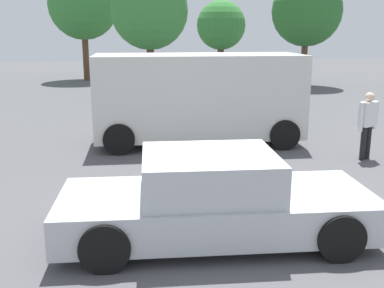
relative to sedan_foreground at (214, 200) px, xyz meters
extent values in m
plane|color=#515154|center=(0.17, 0.28, -0.57)|extent=(80.00, 80.00, 0.00)
cube|color=#B7BABF|center=(0.03, 0.00, -0.15)|extent=(4.50, 2.05, 0.53)
cube|color=#B7BABF|center=(-0.07, 0.01, 0.40)|extent=(1.96, 1.71, 0.56)
cube|color=slate|center=(0.80, -0.06, 0.40)|extent=(0.17, 1.46, 0.47)
cube|color=slate|center=(-0.94, 0.07, 0.40)|extent=(0.17, 1.46, 0.47)
cylinder|color=black|center=(1.58, 0.69, -0.25)|extent=(0.66, 0.27, 0.64)
cylinder|color=black|center=(1.45, -0.92, -0.25)|extent=(0.66, 0.27, 0.64)
cylinder|color=black|center=(-1.40, 0.92, -0.25)|extent=(0.66, 0.27, 0.64)
cylinder|color=black|center=(-1.52, -0.69, -0.25)|extent=(0.66, 0.27, 0.64)
cube|color=silver|center=(0.83, 5.70, 0.69)|extent=(5.36, 2.28, 2.09)
cube|color=slate|center=(-1.75, 5.84, 1.15)|extent=(0.14, 1.70, 0.84)
cylinder|color=black|center=(-1.25, 4.86, -0.19)|extent=(0.77, 0.29, 0.76)
cylinder|color=black|center=(-1.14, 6.76, -0.19)|extent=(0.77, 0.29, 0.76)
cylinder|color=black|center=(2.81, 4.64, -0.19)|extent=(0.77, 0.29, 0.76)
cylinder|color=black|center=(2.91, 6.54, -0.19)|extent=(0.77, 0.29, 0.76)
cylinder|color=black|center=(4.25, 3.42, -0.18)|extent=(0.13, 0.13, 0.78)
cylinder|color=black|center=(4.41, 3.49, -0.18)|extent=(0.13, 0.13, 0.78)
cube|color=white|center=(4.33, 3.46, 0.49)|extent=(0.46, 0.38, 0.56)
cylinder|color=white|center=(4.11, 3.36, 0.44)|extent=(0.09, 0.09, 0.65)
cylinder|color=white|center=(4.55, 3.56, 0.44)|extent=(0.09, 0.09, 0.65)
sphere|color=beige|center=(4.33, 3.46, 0.87)|extent=(0.21, 0.21, 0.21)
cylinder|color=brown|center=(-2.83, 22.32, 0.85)|extent=(0.36, 0.36, 2.84)
sphere|color=#387F38|center=(-2.83, 22.32, 3.77)|extent=(4.01, 4.01, 4.01)
cylinder|color=brown|center=(5.70, 23.81, 0.45)|extent=(0.42, 0.42, 2.04)
sphere|color=#387F38|center=(5.70, 23.81, 2.65)|extent=(3.14, 3.14, 3.14)
cylinder|color=brown|center=(0.41, 15.30, 0.66)|extent=(0.34, 0.34, 2.46)
sphere|color=#387F38|center=(0.41, 15.30, 3.18)|extent=(3.46, 3.46, 3.46)
cylinder|color=brown|center=(8.67, 17.27, 0.68)|extent=(0.32, 0.32, 2.51)
sphere|color=#2D6B2D|center=(8.67, 17.27, 3.29)|extent=(3.59, 3.59, 3.59)
camera|label=1|loc=(-1.35, -5.96, 2.33)|focal=43.01mm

